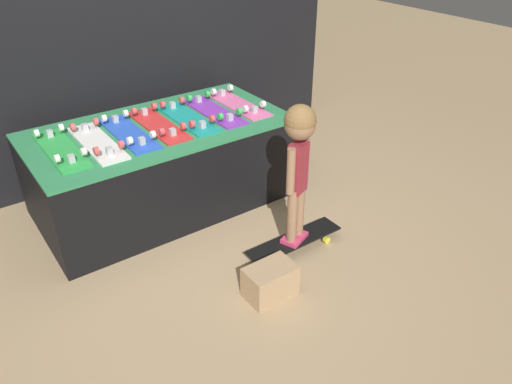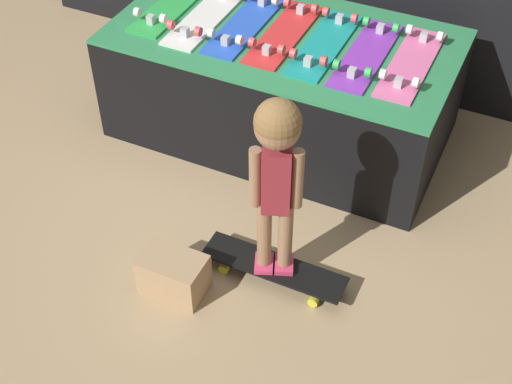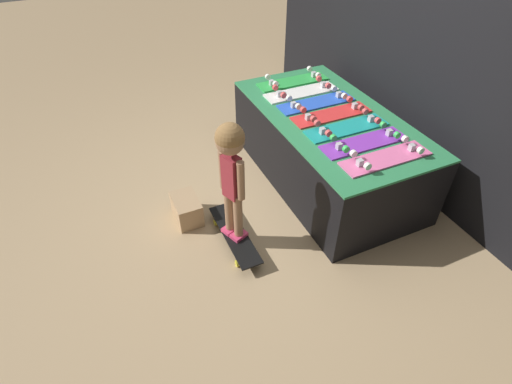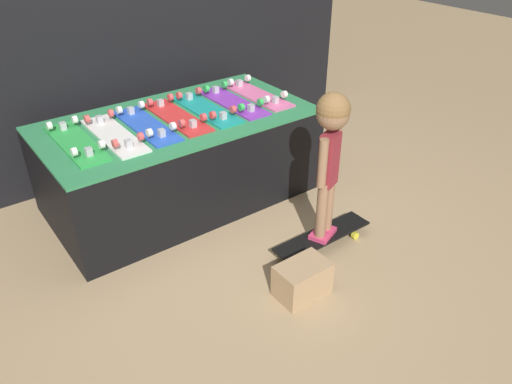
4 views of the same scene
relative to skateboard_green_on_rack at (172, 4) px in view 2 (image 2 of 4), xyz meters
name	(u,v)px [view 2 (image 2 of 4)]	position (x,y,z in m)	size (l,w,h in m)	color
ground_plane	(235,194)	(0.72, -0.66, -0.68)	(16.00, 16.00, 0.00)	tan
display_rack	(283,85)	(0.72, -0.01, -0.35)	(1.94, 1.03, 0.67)	black
skateboard_green_on_rack	(172,4)	(0.00, 0.00, 0.00)	(0.20, 0.72, 0.09)	green
skateboard_white_on_rack	(205,16)	(0.24, -0.04, 0.00)	(0.20, 0.72, 0.09)	white
skateboard_blue_on_rack	(245,24)	(0.48, -0.02, 0.00)	(0.20, 0.72, 0.09)	blue
skateboard_red_on_rack	(284,32)	(0.72, -0.01, 0.00)	(0.20, 0.72, 0.09)	red
skateboard_teal_on_rack	(324,43)	(0.96, -0.02, 0.00)	(0.20, 0.72, 0.09)	teal
skateboard_purple_on_rack	(366,53)	(1.21, -0.02, 0.00)	(0.20, 0.72, 0.09)	purple
skateboard_pink_on_rack	(411,62)	(1.45, 0.00, 0.00)	(0.20, 0.72, 0.09)	pink
skateboard_on_floor	(274,268)	(1.17, -1.12, -0.61)	(0.73, 0.18, 0.09)	black
child	(277,159)	(1.17, -1.12, 0.10)	(0.23, 0.20, 1.00)	#E03D6B
storage_box	(173,274)	(0.75, -1.39, -0.58)	(0.31, 0.20, 0.21)	tan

